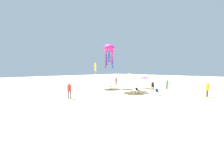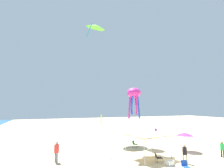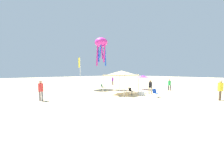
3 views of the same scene
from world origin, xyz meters
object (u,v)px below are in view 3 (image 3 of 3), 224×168
at_px(canopy_tent, 122,73).
at_px(beach_umbrella, 143,76).
at_px(cooler_box, 142,94).
at_px(banner_flag, 80,72).
at_px(person_near_umbrella, 220,88).
at_px(kite_octopus_magenta, 101,44).
at_px(folding_chair_facing_ocean, 103,87).
at_px(person_by_tent, 113,80).
at_px(person_watching_sky, 169,84).
at_px(person_kite_handler, 41,89).
at_px(folding_chair_near_cooler, 131,91).
at_px(person_beachcomber, 150,86).
at_px(folding_chair_right_of_tent, 156,92).

bearing_deg(canopy_tent, beach_umbrella, -81.57).
bearing_deg(cooler_box, banner_flag, 43.09).
distance_m(person_near_umbrella, kite_octopus_magenta, 15.58).
relative_size(folding_chair_facing_ocean, person_by_tent, 0.50).
bearing_deg(person_watching_sky, cooler_box, 97.24).
distance_m(beach_umbrella, folding_chair_facing_ocean, 5.96).
bearing_deg(person_kite_handler, cooler_box, -134.25).
height_order(folding_chair_near_cooler, kite_octopus_magenta, kite_octopus_magenta).
bearing_deg(folding_chair_near_cooler, beach_umbrella, -51.91).
bearing_deg(person_watching_sky, person_beachcomber, 97.64).
bearing_deg(folding_chair_near_cooler, folding_chair_facing_ocean, 8.76).
xyz_separation_m(person_by_tent, person_watching_sky, (-11.44, 0.11, -0.03)).
height_order(canopy_tent, person_near_umbrella, canopy_tent).
xyz_separation_m(person_watching_sky, kite_octopus_magenta, (7.78, 5.68, 5.69)).
xyz_separation_m(beach_umbrella, kite_octopus_magenta, (4.54, 4.04, 4.73)).
height_order(canopy_tent, folding_chair_facing_ocean, canopy_tent).
xyz_separation_m(beach_umbrella, folding_chair_near_cooler, (-2.18, 5.25, -1.41)).
distance_m(folding_chair_facing_ocean, person_near_umbrella, 13.70).
bearing_deg(cooler_box, person_kite_handler, 64.74).
bearing_deg(cooler_box, folding_chair_facing_ocean, -1.74).
height_order(person_near_umbrella, kite_octopus_magenta, kite_octopus_magenta).
bearing_deg(folding_chair_right_of_tent, cooler_box, 110.76).
bearing_deg(kite_octopus_magenta, folding_chair_right_of_tent, -130.61).
bearing_deg(person_near_umbrella, folding_chair_facing_ocean, 95.79).
bearing_deg(person_watching_sky, canopy_tent, 77.81).
height_order(person_beachcomber, person_kite_handler, person_kite_handler).
relative_size(folding_chair_near_cooler, banner_flag, 0.19).
height_order(beach_umbrella, folding_chair_right_of_tent, beach_umbrella).
height_order(banner_flag, person_near_umbrella, banner_flag).
bearing_deg(folding_chair_right_of_tent, person_beachcomber, 61.49).
distance_m(canopy_tent, beach_umbrella, 5.46).
bearing_deg(beach_umbrella, person_kite_handler, 85.71).
bearing_deg(beach_umbrella, banner_flag, 79.70).
height_order(beach_umbrella, person_beachcomber, beach_umbrella).
xyz_separation_m(folding_chair_facing_ocean, kite_octopus_magenta, (0.98, -0.53, 6.14)).
bearing_deg(person_watching_sky, folding_chair_near_cooler, 88.27).
xyz_separation_m(folding_chair_right_of_tent, person_kite_handler, (5.90, 9.31, 0.60)).
bearing_deg(person_watching_sky, kite_octopus_magenta, 43.15).
height_order(canopy_tent, folding_chair_near_cooler, canopy_tent).
xyz_separation_m(person_by_tent, person_near_umbrella, (-18.09, 3.77, 0.15)).
height_order(beach_umbrella, cooler_box, beach_umbrella).
bearing_deg(folding_chair_right_of_tent, banner_flag, 140.68).
bearing_deg(person_by_tent, cooler_box, -23.94).
height_order(person_kite_handler, kite_octopus_magenta, kite_octopus_magenta).
bearing_deg(person_kite_handler, person_by_tent, -84.43).
distance_m(folding_chair_right_of_tent, person_kite_handler, 11.04).
bearing_deg(canopy_tent, kite_octopus_magenta, -14.03).
bearing_deg(folding_chair_near_cooler, folding_chair_right_of_tent, -150.69).
xyz_separation_m(folding_chair_facing_ocean, folding_chair_near_cooler, (-5.74, 0.68, 0.00)).
xyz_separation_m(folding_chair_facing_ocean, person_near_umbrella, (-13.45, -2.55, 0.63)).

